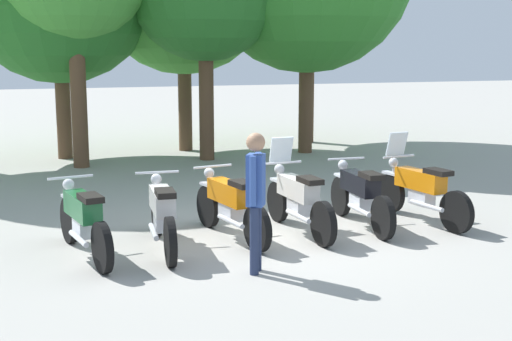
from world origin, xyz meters
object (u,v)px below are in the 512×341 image
motorcycle_1 (162,213)px  motorcycle_4 (360,194)px  motorcycle_3 (298,198)px  motorcycle_0 (83,219)px  motorcycle_5 (420,189)px  motorcycle_2 (230,204)px  person_0 (256,191)px

motorcycle_1 → motorcycle_4: (3.12, 0.26, 0.00)m
motorcycle_1 → motorcycle_3: (2.08, 0.22, 0.01)m
motorcycle_0 → motorcycle_5: motorcycle_5 is taller
motorcycle_2 → motorcycle_4: (2.09, 0.01, 0.00)m
motorcycle_0 → motorcycle_1: size_ratio=0.99×
motorcycle_1 → person_0: 1.71m
motorcycle_4 → motorcycle_5: size_ratio=1.01×
motorcycle_3 → motorcycle_5: (2.08, -0.01, 0.00)m
motorcycle_0 → motorcycle_4: same height
motorcycle_4 → motorcycle_5: bearing=-89.3°
motorcycle_0 → motorcycle_1: 1.05m
motorcycle_1 → motorcycle_5: (4.16, 0.22, 0.01)m
motorcycle_0 → motorcycle_2: 2.10m
motorcycle_4 → motorcycle_5: motorcycle_5 is taller
motorcycle_1 → person_0: bearing=-142.8°
motorcycle_0 → motorcycle_2: (2.08, 0.24, 0.00)m
motorcycle_1 → motorcycle_5: motorcycle_5 is taller
motorcycle_3 → motorcycle_2: bearing=85.5°
motorcycle_0 → person_0: (1.92, -1.38, 0.51)m
motorcycle_1 → motorcycle_2: same height
motorcycle_0 → motorcycle_2: same height
motorcycle_3 → motorcycle_4: 1.05m
motorcycle_3 → motorcycle_5: size_ratio=1.01×
motorcycle_2 → motorcycle_0: bearing=86.4°
motorcycle_0 → motorcycle_5: size_ratio=1.00×
motorcycle_0 → motorcycle_5: (5.21, 0.21, 0.01)m
motorcycle_3 → motorcycle_4: motorcycle_3 is taller
motorcycle_0 → motorcycle_3: bearing=-96.4°
motorcycle_2 → person_0: 1.70m
motorcycle_1 → motorcycle_5: size_ratio=1.01×
motorcycle_0 → motorcycle_2: bearing=-93.8°
motorcycle_1 → person_0: (0.87, -1.37, 0.51)m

